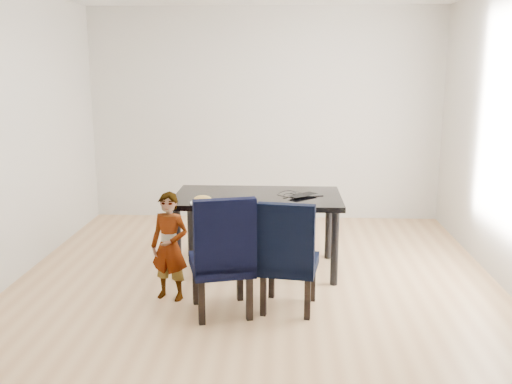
{
  "coord_description": "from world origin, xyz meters",
  "views": [
    {
      "loc": [
        0.25,
        -4.84,
        1.98
      ],
      "look_at": [
        0.0,
        0.2,
        0.85
      ],
      "focal_mm": 40.0,
      "sensor_mm": 36.0,
      "label": 1
    }
  ],
  "objects_px": {
    "dining_table": "(258,233)",
    "plate": "(204,203)",
    "chair_right": "(289,254)",
    "chair_left": "(221,254)",
    "child": "(170,246)",
    "laptop": "(300,195)"
  },
  "relations": [
    {
      "from": "dining_table",
      "to": "plate",
      "type": "xyz_separation_m",
      "value": [
        -0.47,
        -0.35,
        0.38
      ]
    },
    {
      "from": "chair_right",
      "to": "plate",
      "type": "xyz_separation_m",
      "value": [
        -0.77,
        0.56,
        0.29
      ]
    },
    {
      "from": "dining_table",
      "to": "chair_right",
      "type": "xyz_separation_m",
      "value": [
        0.3,
        -0.91,
        0.09
      ]
    },
    {
      "from": "chair_left",
      "to": "plate",
      "type": "bearing_deg",
      "value": 93.48
    },
    {
      "from": "plate",
      "to": "child",
      "type": "bearing_deg",
      "value": -121.28
    },
    {
      "from": "chair_right",
      "to": "plate",
      "type": "bearing_deg",
      "value": 152.97
    },
    {
      "from": "chair_right",
      "to": "child",
      "type": "relative_size",
      "value": 1.0
    },
    {
      "from": "plate",
      "to": "chair_left",
      "type": "bearing_deg",
      "value": -71.21
    },
    {
      "from": "dining_table",
      "to": "laptop",
      "type": "xyz_separation_m",
      "value": [
        0.4,
        -0.01,
        0.39
      ]
    },
    {
      "from": "chair_left",
      "to": "child",
      "type": "relative_size",
      "value": 1.06
    },
    {
      "from": "dining_table",
      "to": "plate",
      "type": "relative_size",
      "value": 6.25
    },
    {
      "from": "dining_table",
      "to": "chair_left",
      "type": "relative_size",
      "value": 1.61
    },
    {
      "from": "plate",
      "to": "laptop",
      "type": "distance_m",
      "value": 0.94
    },
    {
      "from": "dining_table",
      "to": "chair_left",
      "type": "distance_m",
      "value": 1.05
    },
    {
      "from": "chair_left",
      "to": "laptop",
      "type": "relative_size",
      "value": 3.37
    },
    {
      "from": "chair_right",
      "to": "child",
      "type": "distance_m",
      "value": 1.03
    },
    {
      "from": "laptop",
      "to": "dining_table",
      "type": "bearing_deg",
      "value": -44.41
    },
    {
      "from": "dining_table",
      "to": "child",
      "type": "relative_size",
      "value": 1.71
    },
    {
      "from": "dining_table",
      "to": "plate",
      "type": "height_order",
      "value": "plate"
    },
    {
      "from": "chair_left",
      "to": "chair_right",
      "type": "distance_m",
      "value": 0.56
    },
    {
      "from": "child",
      "to": "plate",
      "type": "relative_size",
      "value": 3.66
    },
    {
      "from": "dining_table",
      "to": "chair_left",
      "type": "bearing_deg",
      "value": -103.59
    }
  ]
}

